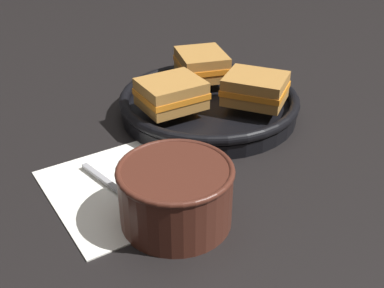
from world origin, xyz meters
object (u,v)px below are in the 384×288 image
spoon (133,201)px  sandwich_near_left (202,64)px  soup_bowl (176,191)px  sandwich_near_right (171,94)px  skillet (209,104)px  sandwich_far_left (255,88)px

spoon → sandwich_near_left: size_ratio=1.31×
soup_bowl → sandwich_near_right: (-0.19, 0.15, 0.02)m
skillet → sandwich_far_left: size_ratio=2.47×
spoon → skillet: skillet is taller
sandwich_far_left → skillet: bearing=-154.1°
spoon → sandwich_near_right: (-0.13, 0.18, 0.06)m
soup_bowl → sandwich_far_left: bearing=111.9°
skillet → sandwich_near_right: bearing=-94.1°
sandwich_near_right → sandwich_far_left: same height
soup_bowl → spoon: soup_bowl is taller
skillet → sandwich_near_right: (-0.01, -0.08, 0.04)m
spoon → sandwich_near_right: size_ratio=1.46×
soup_bowl → sandwich_near_right: 0.25m
sandwich_near_left → sandwich_near_right: 0.14m
soup_bowl → sandwich_near_left: (-0.25, 0.28, 0.02)m
soup_bowl → sandwich_far_left: size_ratio=1.12×
soup_bowl → sandwich_far_left: sandwich_far_left is taller
spoon → soup_bowl: bearing=20.1°
soup_bowl → sandwich_near_left: sandwich_near_left is taller
spoon → sandwich_near_right: 0.23m
skillet → sandwich_far_left: (0.07, 0.04, 0.04)m
sandwich_far_left → spoon: bearing=-80.6°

